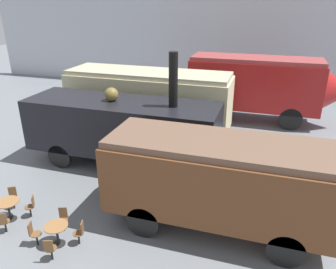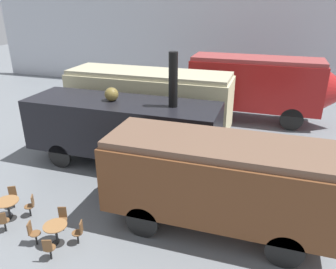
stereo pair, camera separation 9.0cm
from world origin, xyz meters
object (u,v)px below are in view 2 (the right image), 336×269
object	(u,v)px
passenger_coach_wooden	(218,177)
visitor_person	(112,175)
cafe_table_near	(8,205)
cafe_chair_0	(3,220)
cafe_table_mid	(56,230)
passenger_coach_vintage	(149,99)
steam_locomotive	(123,126)
streamlined_locomotive	(266,84)

from	to	relation	value
passenger_coach_wooden	visitor_person	xyz separation A→B (m)	(-4.47, 0.80, -1.15)
cafe_table_near	cafe_chair_0	distance (m)	0.79
visitor_person	cafe_table_mid	bearing A→B (deg)	-96.40
cafe_table_near	cafe_chair_0	world-z (taller)	cafe_chair_0
cafe_table_mid	visitor_person	world-z (taller)	visitor_person
passenger_coach_wooden	cafe_chair_0	bearing A→B (deg)	-159.51
passenger_coach_wooden	visitor_person	size ratio (longest dim) A/B	4.78
cafe_table_near	cafe_chair_0	size ratio (longest dim) A/B	0.95
passenger_coach_vintage	steam_locomotive	world-z (taller)	steam_locomotive
cafe_table_near	steam_locomotive	bearing A→B (deg)	67.99
passenger_coach_vintage	passenger_coach_wooden	bearing A→B (deg)	-54.21
passenger_coach_vintage	passenger_coach_wooden	distance (m)	9.00
passenger_coach_vintage	visitor_person	xyz separation A→B (m)	(0.79, -6.49, -1.36)
cafe_table_near	visitor_person	bearing A→B (deg)	43.54
streamlined_locomotive	visitor_person	xyz separation A→B (m)	(-5.50, -10.99, -1.61)
passenger_coach_vintage	steam_locomotive	distance (m)	3.85
cafe_table_near	visitor_person	xyz separation A→B (m)	(2.85, 2.71, 0.26)
passenger_coach_vintage	cafe_table_mid	size ratio (longest dim) A/B	12.02
steam_locomotive	cafe_table_mid	world-z (taller)	steam_locomotive
visitor_person	steam_locomotive	bearing A→B (deg)	104.40
cafe_table_near	cafe_chair_0	xyz separation A→B (m)	(0.40, -0.68, -0.09)
cafe_table_near	visitor_person	size ratio (longest dim) A/B	0.52
streamlined_locomotive	steam_locomotive	bearing A→B (deg)	-126.56
steam_locomotive	cafe_table_near	xyz separation A→B (m)	(-2.17, -5.37, -1.37)
cafe_chair_0	visitor_person	xyz separation A→B (m)	(2.45, 3.39, 0.35)
steam_locomotive	passenger_coach_wooden	bearing A→B (deg)	-33.90
cafe_table_near	cafe_table_mid	distance (m)	2.55
passenger_coach_vintage	cafe_table_mid	world-z (taller)	passenger_coach_vintage
steam_locomotive	cafe_table_near	distance (m)	5.95
passenger_coach_vintage	cafe_table_mid	xyz separation A→B (m)	(0.42, -9.81, -1.65)
streamlined_locomotive	cafe_table_near	size ratio (longest dim) A/B	12.09
steam_locomotive	cafe_table_near	bearing A→B (deg)	-112.01
streamlined_locomotive	cafe_chair_0	size ratio (longest dim) A/B	11.53
passenger_coach_vintage	visitor_person	size ratio (longest dim) A/B	5.83
cafe_table_near	passenger_coach_wooden	bearing A→B (deg)	14.60
steam_locomotive	visitor_person	distance (m)	2.96
streamlined_locomotive	passenger_coach_wooden	bearing A→B (deg)	-95.01
steam_locomotive	cafe_table_near	world-z (taller)	steam_locomotive
passenger_coach_vintage	cafe_table_near	world-z (taller)	passenger_coach_vintage
cafe_table_near	passenger_coach_vintage	bearing A→B (deg)	77.40
passenger_coach_vintage	cafe_table_near	size ratio (longest dim) A/B	11.23
passenger_coach_vintage	visitor_person	world-z (taller)	passenger_coach_vintage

